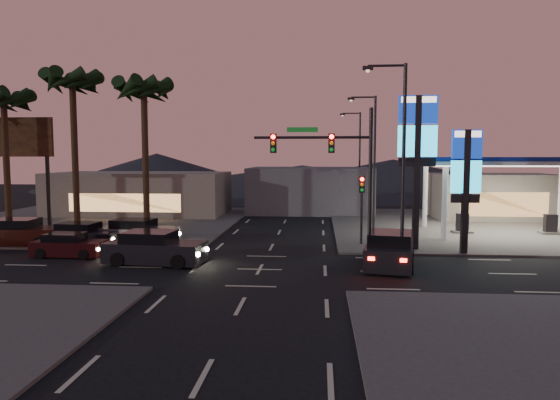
# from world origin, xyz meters

# --- Properties ---
(ground) EXTENTS (140.00, 140.00, 0.00)m
(ground) POSITION_xyz_m (0.00, 0.00, 0.00)
(ground) COLOR black
(ground) RESTS_ON ground
(corner_lot_ne) EXTENTS (24.00, 24.00, 0.12)m
(corner_lot_ne) POSITION_xyz_m (16.00, 16.00, 0.06)
(corner_lot_ne) COLOR #47443F
(corner_lot_ne) RESTS_ON ground
(corner_lot_nw) EXTENTS (24.00, 24.00, 0.12)m
(corner_lot_nw) POSITION_xyz_m (-16.00, 16.00, 0.06)
(corner_lot_nw) COLOR #47443F
(corner_lot_nw) RESTS_ON ground
(gas_station) EXTENTS (12.20, 8.20, 5.47)m
(gas_station) POSITION_xyz_m (16.00, 12.00, 5.08)
(gas_station) COLOR silver
(gas_station) RESTS_ON ground
(convenience_store) EXTENTS (10.00, 6.00, 4.00)m
(convenience_store) POSITION_xyz_m (18.00, 21.00, 2.00)
(convenience_store) COLOR #726B5B
(convenience_store) RESTS_ON ground
(pylon_sign_tall) EXTENTS (2.20, 0.35, 9.00)m
(pylon_sign_tall) POSITION_xyz_m (8.50, 5.50, 6.39)
(pylon_sign_tall) COLOR black
(pylon_sign_tall) RESTS_ON ground
(pylon_sign_short) EXTENTS (1.60, 0.35, 7.00)m
(pylon_sign_short) POSITION_xyz_m (11.00, 4.50, 4.66)
(pylon_sign_short) COLOR black
(pylon_sign_short) RESTS_ON ground
(traffic_signal_mast) EXTENTS (6.10, 0.39, 8.00)m
(traffic_signal_mast) POSITION_xyz_m (3.76, 1.99, 5.23)
(traffic_signal_mast) COLOR black
(traffic_signal_mast) RESTS_ON ground
(pedestal_signal) EXTENTS (0.32, 0.39, 4.30)m
(pedestal_signal) POSITION_xyz_m (5.50, 6.98, 2.92)
(pedestal_signal) COLOR black
(pedestal_signal) RESTS_ON ground
(streetlight_near) EXTENTS (2.14, 0.25, 10.00)m
(streetlight_near) POSITION_xyz_m (6.79, 1.00, 5.72)
(streetlight_near) COLOR black
(streetlight_near) RESTS_ON ground
(streetlight_mid) EXTENTS (2.14, 0.25, 10.00)m
(streetlight_mid) POSITION_xyz_m (6.79, 14.00, 5.72)
(streetlight_mid) COLOR black
(streetlight_mid) RESTS_ON ground
(streetlight_far) EXTENTS (2.14, 0.25, 10.00)m
(streetlight_far) POSITION_xyz_m (6.79, 28.00, 5.72)
(streetlight_far) COLOR black
(streetlight_far) RESTS_ON ground
(palm_a) EXTENTS (4.41, 4.41, 10.86)m
(palm_a) POSITION_xyz_m (-9.00, 9.50, 9.43)
(palm_a) COLOR black
(palm_a) RESTS_ON ground
(palm_b) EXTENTS (4.41, 4.41, 11.46)m
(palm_b) POSITION_xyz_m (-14.00, 9.50, 9.97)
(palm_b) COLOR black
(palm_b) RESTS_ON ground
(palm_c) EXTENTS (4.41, 4.41, 10.26)m
(palm_c) POSITION_xyz_m (-19.00, 9.50, 8.88)
(palm_c) COLOR black
(palm_c) RESTS_ON ground
(billboard) EXTENTS (6.00, 0.30, 8.50)m
(billboard) POSITION_xyz_m (-20.50, 13.00, 6.33)
(billboard) COLOR black
(billboard) RESTS_ON ground
(building_far_west) EXTENTS (16.00, 8.00, 4.00)m
(building_far_west) POSITION_xyz_m (-14.00, 22.00, 2.00)
(building_far_west) COLOR #726B5B
(building_far_west) RESTS_ON ground
(building_far_mid) EXTENTS (12.00, 9.00, 4.40)m
(building_far_mid) POSITION_xyz_m (2.00, 26.00, 2.20)
(building_far_mid) COLOR #4C4C51
(building_far_mid) RESTS_ON ground
(hill_left) EXTENTS (40.00, 40.00, 6.00)m
(hill_left) POSITION_xyz_m (-25.00, 60.00, 3.00)
(hill_left) COLOR black
(hill_left) RESTS_ON ground
(hill_right) EXTENTS (50.00, 50.00, 5.00)m
(hill_right) POSITION_xyz_m (15.00, 60.00, 2.50)
(hill_right) COLOR black
(hill_right) RESTS_ON ground
(hill_center) EXTENTS (60.00, 60.00, 4.00)m
(hill_center) POSITION_xyz_m (0.00, 60.00, 2.00)
(hill_center) COLOR black
(hill_center) RESTS_ON ground
(car_lane_a_front) EXTENTS (5.31, 2.56, 1.68)m
(car_lane_a_front) POSITION_xyz_m (-5.58, 0.89, 0.78)
(car_lane_a_front) COLOR black
(car_lane_a_front) RESTS_ON ground
(car_lane_a_mid) EXTENTS (4.05, 1.83, 1.30)m
(car_lane_a_mid) POSITION_xyz_m (-10.95, 2.35, 0.60)
(car_lane_a_mid) COLOR black
(car_lane_a_mid) RESTS_ON ground
(car_lane_b_front) EXTENTS (5.09, 2.46, 1.61)m
(car_lane_b_front) POSITION_xyz_m (-8.43, 6.19, 0.75)
(car_lane_b_front) COLOR slate
(car_lane_b_front) RESTS_ON ground
(car_lane_b_mid) EXTENTS (4.70, 2.22, 1.49)m
(car_lane_b_mid) POSITION_xyz_m (-11.54, 5.22, 0.69)
(car_lane_b_mid) COLOR black
(car_lane_b_mid) RESTS_ON ground
(car_lane_b_rear) EXTENTS (5.28, 2.48, 1.68)m
(car_lane_b_rear) POSITION_xyz_m (-15.56, 5.26, 0.78)
(car_lane_b_rear) COLOR black
(car_lane_b_rear) RESTS_ON ground
(suv_station) EXTENTS (3.16, 5.60, 1.77)m
(suv_station) POSITION_xyz_m (6.48, 1.35, 0.82)
(suv_station) COLOR black
(suv_station) RESTS_ON ground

